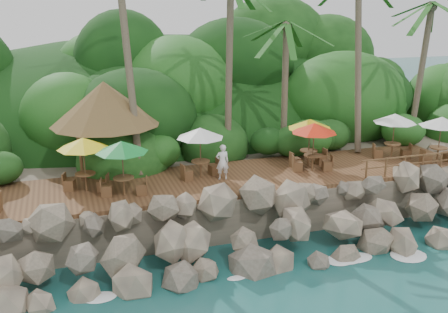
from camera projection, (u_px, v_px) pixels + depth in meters
name	position (u px, v px, depth m)	size (l,w,h in m)	color
ground	(269.00, 278.00, 20.83)	(140.00, 140.00, 0.00)	#19514F
land_base	(179.00, 149.00, 35.11)	(32.00, 25.20, 2.10)	gray
jungle_hill	(159.00, 137.00, 42.25)	(44.80, 28.00, 15.40)	#143811
seawall	(252.00, 232.00, 22.32)	(29.00, 4.00, 2.30)	gray
terrace	(224.00, 180.00, 25.66)	(26.00, 5.00, 0.20)	brown
jungle_foliage	(183.00, 168.00, 34.50)	(44.00, 16.00, 12.00)	#143811
foam_line	(267.00, 274.00, 21.10)	(25.20, 0.80, 0.06)	white
palapa	(105.00, 103.00, 25.94)	(5.56, 5.56, 4.60)	brown
dining_clusters	(216.00, 139.00, 24.57)	(25.94, 3.99, 2.54)	brown
railing	(414.00, 162.00, 26.06)	(6.10, 0.10, 1.00)	brown
waiter	(222.00, 162.00, 25.17)	(0.65, 0.43, 1.78)	white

